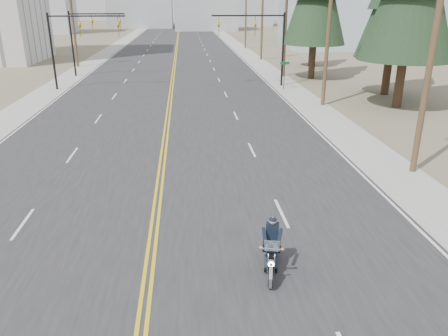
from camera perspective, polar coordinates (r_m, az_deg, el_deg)
ground_plane at (r=13.92m, az=-9.91°, el=-14.17°), size 400.00×400.00×0.00m
road at (r=81.77m, az=-6.23°, el=15.22°), size 20.00×200.00×0.01m
sidewalk_left at (r=82.75m, az=-14.49°, el=14.77°), size 3.00×200.00×0.01m
sidewalk_right at (r=82.39m, az=2.08°, el=15.36°), size 3.00×200.00×0.01m
traffic_mast_left at (r=44.67m, az=-19.19°, el=15.96°), size 7.10×0.26×7.00m
traffic_mast_right at (r=44.14m, az=5.11°, el=16.93°), size 7.10×0.26×7.00m
traffic_mast_far at (r=52.55m, az=-17.53°, el=16.65°), size 6.10×0.26×7.00m
street_sign at (r=42.88m, az=7.91°, el=12.49°), size 0.90×0.06×2.62m
utility_pole_a at (r=22.48m, az=25.50°, el=13.34°), size 2.20×0.30×11.00m
utility_pole_b at (r=36.20m, az=13.51°, el=17.28°), size 2.20×0.30×11.50m
utility_pole_c at (r=50.67m, az=8.05°, el=18.22°), size 2.20×0.30×11.00m
utility_pole_d at (r=65.36m, az=5.02°, el=19.12°), size 2.20×0.30×11.50m
utility_pole_e at (r=82.16m, az=2.87°, el=19.34°), size 2.20×0.30×11.00m
utility_pole_left at (r=61.01m, az=-19.12°, el=17.52°), size 2.20×0.30×10.50m
haze_bldg_b at (r=136.54m, az=-2.47°, el=20.49°), size 18.00×14.00×14.00m
haze_bldg_e at (r=163.11m, az=3.45°, el=20.18°), size 14.00×14.00×12.00m
haze_bldg_f at (r=150.39m, az=-26.60°, el=18.88°), size 12.00×12.00×16.00m
motorcyclist at (r=13.73m, az=6.24°, el=-10.20°), size 1.38×2.36×1.73m
conifer_far at (r=59.69m, az=11.77°, el=20.12°), size 4.90×4.90×13.14m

